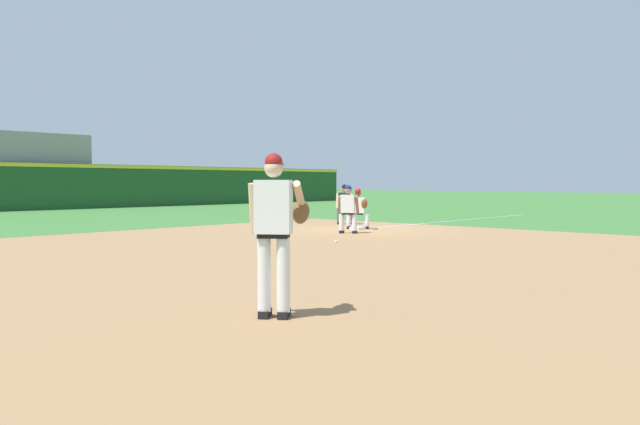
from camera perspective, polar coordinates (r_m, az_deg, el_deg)
ground_plane at (r=20.19m, az=3.45°, el=-1.58°), size 160.00×160.00×0.00m
infield_dirt_patch at (r=13.61m, az=1.46°, el=-3.67°), size 18.00×18.00×0.01m
foul_line_stripe at (r=25.23m, az=12.24°, el=-0.75°), size 12.25×0.10×0.00m
first_base_bag at (r=20.19m, az=3.45°, el=-1.46°), size 0.38×0.38×0.09m
baseball at (r=15.80m, az=1.49°, el=-2.66°), size 0.07×0.07×0.07m
pitcher at (r=7.02m, az=-4.08°, el=-1.11°), size 0.85×0.57×1.86m
first_baseman at (r=20.44m, az=3.52°, el=0.52°), size 0.80×1.05×1.34m
baserunner at (r=18.67m, az=2.58°, el=0.50°), size 0.61×0.67×1.46m
umpire at (r=22.79m, az=2.24°, el=0.91°), size 0.65×0.68×1.46m
outfield_wall at (r=38.04m, az=-23.26°, el=2.34°), size 48.00×0.54×2.60m
stadium_seating_block at (r=40.31m, az=-24.73°, el=3.47°), size 5.55×3.35×4.35m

